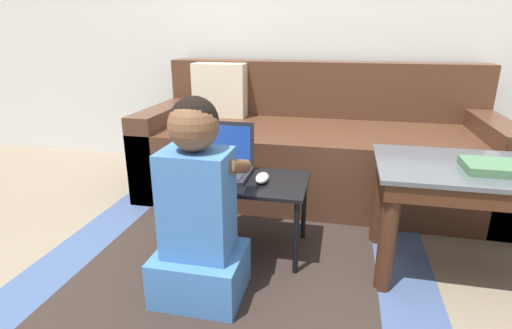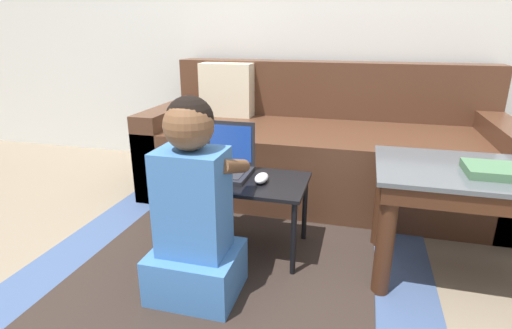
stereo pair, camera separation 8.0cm
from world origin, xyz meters
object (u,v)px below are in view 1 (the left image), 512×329
object	(u,v)px
couch	(315,148)
coffee_table	(499,187)
book_on_table	(491,167)
computer_mouse	(262,178)
laptop	(225,166)
person_seated	(198,214)
laptop_desk	(239,187)

from	to	relation	value
couch	coffee_table	xyz separation A→B (m)	(0.80, -0.84, 0.12)
coffee_table	book_on_table	distance (m)	0.13
coffee_table	computer_mouse	size ratio (longest dim) A/B	8.65
laptop	computer_mouse	size ratio (longest dim) A/B	2.18
book_on_table	computer_mouse	bearing A→B (deg)	178.28
book_on_table	couch	bearing A→B (deg)	129.52
person_seated	book_on_table	xyz separation A→B (m)	(1.07, 0.34, 0.15)
coffee_table	laptop	distance (m)	1.16
computer_mouse	laptop	bearing A→B (deg)	162.97
couch	book_on_table	bearing A→B (deg)	-50.48
computer_mouse	book_on_table	distance (m)	0.92
laptop_desk	computer_mouse	bearing A→B (deg)	-5.67
laptop	couch	bearing A→B (deg)	65.89
person_seated	book_on_table	bearing A→B (deg)	17.56
laptop	book_on_table	distance (m)	1.11
couch	coffee_table	world-z (taller)	couch
couch	laptop	world-z (taller)	couch
laptop	computer_mouse	distance (m)	0.20
couch	book_on_table	xyz separation A→B (m)	(0.74, -0.89, 0.22)
couch	laptop_desk	size ratio (longest dim) A/B	3.40
couch	laptop	size ratio (longest dim) A/B	8.73
laptop_desk	laptop	distance (m)	0.12
laptop	computer_mouse	world-z (taller)	laptop
laptop_desk	laptop	bearing A→B (deg)	149.30
laptop_desk	person_seated	distance (m)	0.38
laptop_desk	book_on_table	xyz separation A→B (m)	(1.02, -0.04, 0.19)
coffee_table	person_seated	world-z (taller)	person_seated
couch	book_on_table	distance (m)	1.18
laptop_desk	book_on_table	bearing A→B (deg)	-2.16
person_seated	laptop	bearing A→B (deg)	93.20
computer_mouse	laptop_desk	bearing A→B (deg)	174.33
coffee_table	couch	bearing A→B (deg)	133.65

